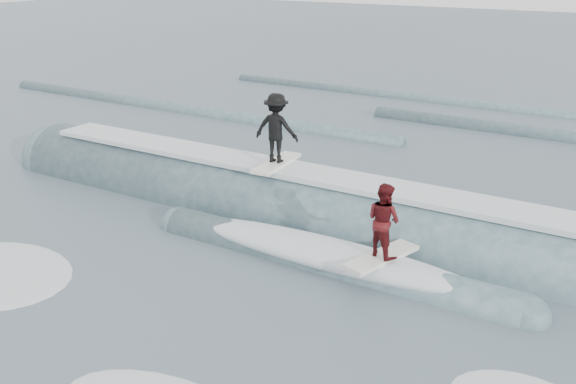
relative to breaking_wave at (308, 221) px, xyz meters
The scene contains 6 objects.
ground 5.63m from the breaking_wave, 91.78° to the right, with size 160.00×160.00×0.00m, color #374551.
breaking_wave is the anchor object (origin of this frame).
surfer_black 2.62m from the breaking_wave, 169.47° to the left, with size 1.32×2.03×1.99m.
surfer_red 3.81m from the breaking_wave, 33.70° to the right, with size 1.10×2.07×1.78m.
whitewater 7.24m from the breaking_wave, 82.72° to the right, with size 14.49×6.25×0.10m.
far_swells 12.09m from the breaking_wave, 95.73° to the left, with size 41.20×8.65×0.80m.
Camera 1 is at (8.01, -8.39, 6.87)m, focal length 40.00 mm.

